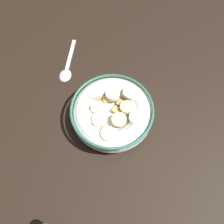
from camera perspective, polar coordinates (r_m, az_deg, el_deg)
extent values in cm
cube|color=black|center=(49.78, 0.00, -2.02)|extent=(121.05, 121.05, 2.00)
cylinder|color=white|center=(48.59, 0.00, -1.40)|extent=(9.83, 9.83, 0.60)
torus|color=white|center=(46.69, 0.00, -0.32)|extent=(17.88, 17.88, 4.79)
torus|color=#337259|center=(44.81, 0.00, 0.84)|extent=(17.94, 17.94, 0.60)
cylinder|color=white|center=(46.53, 0.00, -0.23)|extent=(15.01, 15.01, 0.40)
cube|color=#AD7F42|center=(47.63, -4.00, 3.74)|extent=(2.01, 2.01, 0.72)
cube|color=tan|center=(46.20, 0.96, 0.83)|extent=(2.21, 2.22, 0.82)
cube|color=#B78947|center=(44.35, -5.53, -5.41)|extent=(2.21, 2.22, 0.79)
cube|color=tan|center=(44.95, -3.54, -2.86)|extent=(1.74, 1.79, 0.83)
cube|color=tan|center=(47.43, -1.06, 3.58)|extent=(1.87, 1.84, 0.78)
cube|color=#B78947|center=(46.46, 6.83, 0.15)|extent=(1.89, 1.92, 0.78)
cube|color=#B78947|center=(45.15, 1.47, -1.80)|extent=(2.21, 2.21, 0.75)
cube|color=tan|center=(44.29, -3.25, -4.88)|extent=(1.88, 1.95, 0.92)
cube|color=tan|center=(43.71, 1.78, -6.83)|extent=(2.26, 2.25, 0.90)
cube|color=#AD7F42|center=(46.97, 2.23, 2.46)|extent=(2.22, 2.22, 0.76)
cube|color=#B78947|center=(48.01, 4.53, 4.22)|extent=(2.23, 2.24, 0.85)
cube|color=tan|center=(43.83, -3.03, -7.00)|extent=(1.83, 1.88, 0.83)
cylinder|color=beige|center=(44.45, 6.55, -1.50)|extent=(3.77, 3.71, 1.30)
cylinder|color=#F9EFC6|center=(47.19, -4.99, 5.13)|extent=(4.39, 4.44, 1.40)
cylinder|color=beige|center=(44.65, -6.63, -1.18)|extent=(4.49, 4.55, 1.34)
cylinder|color=beige|center=(45.63, 4.09, 1.20)|extent=(4.57, 4.50, 1.49)
cylinder|color=beige|center=(44.35, 1.93, -2.09)|extent=(3.99, 4.04, 1.40)
cylinder|color=beige|center=(46.92, 0.19, 4.66)|extent=(3.39, 3.43, 1.49)
cylinder|color=#F9EFC6|center=(45.14, -3.82, 1.03)|extent=(4.00, 4.04, 1.35)
cylinder|color=beige|center=(42.55, -1.01, -5.95)|extent=(4.43, 4.48, 1.26)
cylinder|color=#F4EABC|center=(46.90, 4.78, 5.17)|extent=(3.23, 3.30, 1.31)
cylinder|color=#F9EFC6|center=(43.74, -3.38, -2.14)|extent=(4.48, 4.47, 1.30)
ellipsoid|color=silver|center=(55.79, -12.52, 9.78)|extent=(4.87, 4.52, 0.80)
cube|color=silver|center=(60.06, -11.05, 15.08)|extent=(9.39, 5.58, 0.36)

